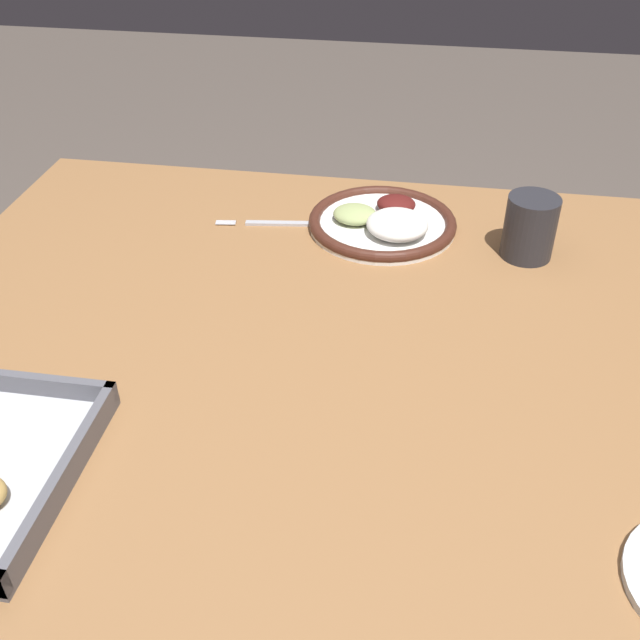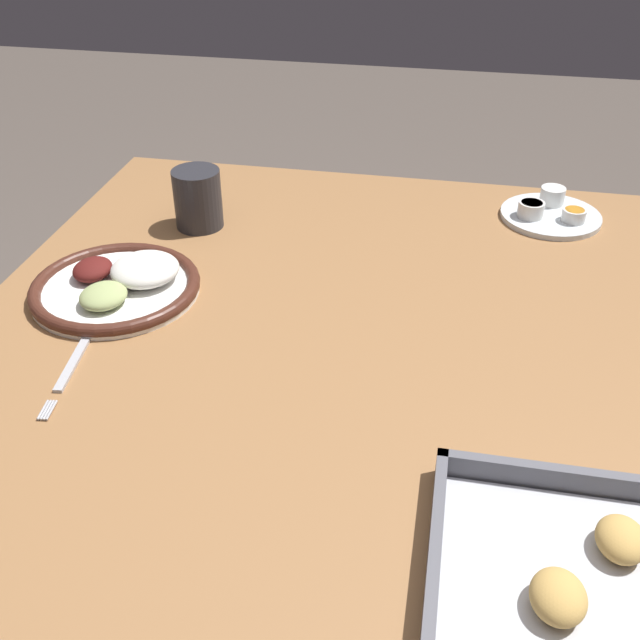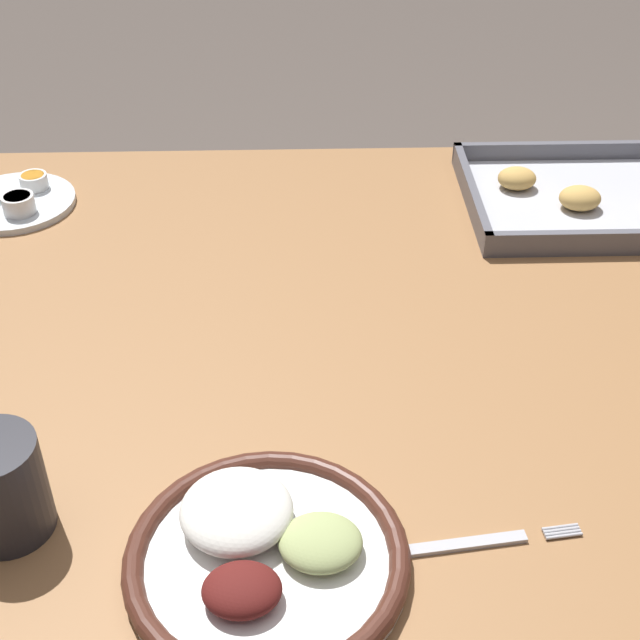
% 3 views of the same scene
% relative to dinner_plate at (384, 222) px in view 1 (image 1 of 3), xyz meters
% --- Properties ---
extents(ground_plane, '(8.00, 8.00, 0.00)m').
position_rel_dinner_plate_xyz_m(ground_plane, '(0.08, 0.32, -0.74)').
color(ground_plane, '#564C44').
extents(dining_table, '(1.20, 1.03, 0.72)m').
position_rel_dinner_plate_xyz_m(dining_table, '(0.08, 0.32, -0.11)').
color(dining_table, olive).
rests_on(dining_table, ground_plane).
extents(dinner_plate, '(0.26, 0.26, 0.05)m').
position_rel_dinner_plate_xyz_m(dinner_plate, '(0.00, 0.00, 0.00)').
color(dinner_plate, white).
rests_on(dinner_plate, dining_table).
extents(fork, '(0.20, 0.04, 0.00)m').
position_rel_dinner_plate_xyz_m(fork, '(0.18, 0.01, -0.01)').
color(fork, '#B2B2B7').
rests_on(fork, dining_table).
extents(drinking_cup, '(0.08, 0.08, 0.10)m').
position_rel_dinner_plate_xyz_m(drinking_cup, '(-0.24, 0.05, 0.04)').
color(drinking_cup, '#28282D').
rests_on(drinking_cup, dining_table).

